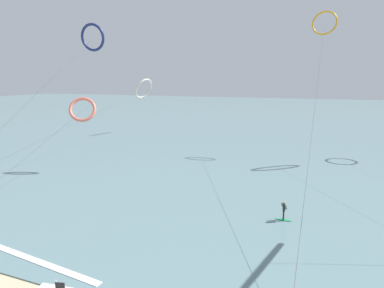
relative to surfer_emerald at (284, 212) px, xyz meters
The scene contains 7 objects.
sea_water 86.10m from the surfer_emerald, 95.77° to the left, with size 400.00×200.00×0.08m, color slate.
surfer_emerald is the anchor object (origin of this frame).
kite_amber 36.48m from the surfer_emerald, 86.16° to the left, with size 3.98×45.85×22.55m.
kite_coral 28.53m from the surfer_emerald, 164.68° to the left, with size 4.06×21.25×9.70m.
kite_ivory 51.37m from the surfer_emerald, 132.88° to the left, with size 3.91×52.50×12.11m.
kite_navy 42.69m from the surfer_emerald, 150.15° to the left, with size 4.55×29.69×21.00m.
wave_crest_mid 19.84m from the surfer_emerald, 141.02° to the right, with size 12.69×0.50×0.12m, color white.
Camera 1 is at (10.80, -8.72, 11.94)m, focal length 30.40 mm.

